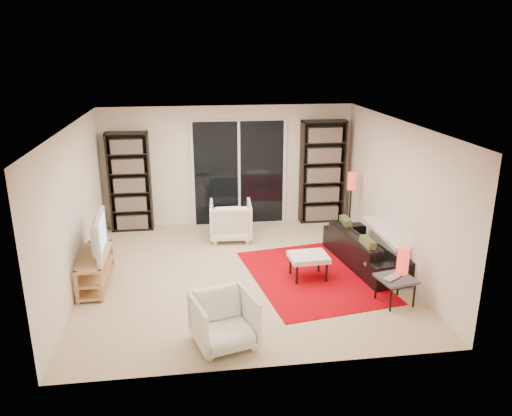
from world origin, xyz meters
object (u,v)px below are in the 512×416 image
object	(u,v)px
bookshelf_right	(322,172)
armchair_back	(231,220)
ottoman	(308,258)
side_table	(396,280)
sofa	(368,249)
armchair_front	(224,320)
tv_stand	(96,269)
bookshelf_left	(130,182)
floor_lamp	(351,188)

from	to	relation	value
bookshelf_right	armchair_back	size ratio (longest dim) A/B	2.64
ottoman	side_table	world-z (taller)	same
side_table	ottoman	bearing A→B (deg)	137.24
sofa	armchair_back	bearing A→B (deg)	46.40
armchair_front	side_table	bearing A→B (deg)	0.04
bookshelf_right	sofa	world-z (taller)	bookshelf_right
side_table	armchair_back	bearing A→B (deg)	126.13
bookshelf_right	tv_stand	xyz separation A→B (m)	(-4.17, -2.44, -0.79)
tv_stand	side_table	size ratio (longest dim) A/B	2.22
bookshelf_left	bookshelf_right	size ratio (longest dim) A/B	0.93
armchair_front	side_table	size ratio (longest dim) A/B	1.30
armchair_back	armchair_front	xyz separation A→B (m)	(-0.40, -3.55, -0.03)
sofa	ottoman	bearing A→B (deg)	100.63
sofa	floor_lamp	size ratio (longest dim) A/B	1.60
sofa	side_table	distance (m)	1.34
ottoman	armchair_front	bearing A→B (deg)	-131.11
bookshelf_right	armchair_back	bearing A→B (deg)	-158.95
armchair_back	ottoman	distance (m)	2.17
ottoman	side_table	distance (m)	1.40
armchair_back	side_table	distance (m)	3.52
bookshelf_left	tv_stand	size ratio (longest dim) A/B	1.59
bookshelf_left	tv_stand	distance (m)	2.56
bookshelf_left	tv_stand	bearing A→B (deg)	-97.49
armchair_back	tv_stand	bearing A→B (deg)	40.76
tv_stand	floor_lamp	distance (m)	4.87
bookshelf_left	armchair_back	world-z (taller)	bookshelf_left
bookshelf_left	sofa	bearing A→B (deg)	-29.28
floor_lamp	bookshelf_left	bearing A→B (deg)	169.45
armchair_back	floor_lamp	world-z (taller)	floor_lamp
bookshelf_left	sofa	world-z (taller)	bookshelf_left
armchair_back	bookshelf_left	bearing A→B (deg)	-18.22
sofa	bookshelf_right	bearing A→B (deg)	-3.57
tv_stand	armchair_front	world-z (taller)	armchair_front
bookshelf_right	sofa	bearing A→B (deg)	-85.10
armchair_back	armchair_front	size ratio (longest dim) A/B	1.10
bookshelf_right	armchair_front	bearing A→B (deg)	-118.67
armchair_front	bookshelf_left	bearing A→B (deg)	93.24
sofa	floor_lamp	bearing A→B (deg)	-14.94
bookshelf_left	sofa	xyz separation A→B (m)	(4.04, -2.27, -0.69)
tv_stand	side_table	xyz separation A→B (m)	(4.29, -1.16, 0.09)
bookshelf_left	armchair_back	size ratio (longest dim) A/B	2.45
bookshelf_left	armchair_front	size ratio (longest dim) A/B	2.70
bookshelf_right	bookshelf_left	bearing A→B (deg)	180.00
tv_stand	armchair_back	size ratio (longest dim) A/B	1.55
bookshelf_right	armchair_front	distance (m)	4.96
side_table	floor_lamp	bearing A→B (deg)	85.08
bookshelf_right	sofa	size ratio (longest dim) A/B	1.08
bookshelf_right	armchair_front	world-z (taller)	bookshelf_right
sofa	floor_lamp	distance (m)	1.62
bookshelf_left	sofa	size ratio (longest dim) A/B	1.00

